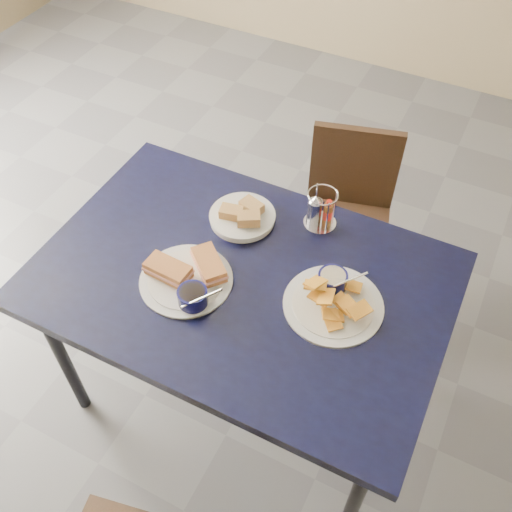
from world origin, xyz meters
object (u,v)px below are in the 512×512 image
at_px(plantain_plate, 333,297).
at_px(bread_basket, 243,216).
at_px(sandwich_plate, 189,277).
at_px(chair_far, 352,205).
at_px(condiment_caddy, 320,211).
at_px(dining_table, 242,288).

bearing_deg(plantain_plate, bread_basket, 155.99).
bearing_deg(sandwich_plate, plantain_plate, 17.56).
xyz_separation_m(chair_far, bread_basket, (-0.23, -0.55, 0.33)).
bearing_deg(sandwich_plate, bread_basket, 85.36).
height_order(chair_far, sandwich_plate, sandwich_plate).
xyz_separation_m(sandwich_plate, condiment_caddy, (0.26, 0.41, 0.03)).
bearing_deg(plantain_plate, dining_table, -172.05).
bearing_deg(chair_far, dining_table, -98.95).
bearing_deg(bread_basket, dining_table, -63.40).
height_order(chair_far, bread_basket, bread_basket).
distance_m(chair_far, sandwich_plate, 0.96).
relative_size(plantain_plate, bread_basket, 1.37).
height_order(chair_far, condiment_caddy, condiment_caddy).
xyz_separation_m(dining_table, plantain_plate, (0.29, 0.04, 0.08)).
relative_size(plantain_plate, condiment_caddy, 2.20).
relative_size(dining_table, sandwich_plate, 4.13).
bearing_deg(dining_table, bread_basket, 116.60).
distance_m(plantain_plate, bread_basket, 0.43).
bearing_deg(bread_basket, chair_far, 67.46).
height_order(dining_table, chair_far, chair_far).
distance_m(dining_table, sandwich_plate, 0.18).
bearing_deg(chair_far, condiment_caddy, -89.62).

